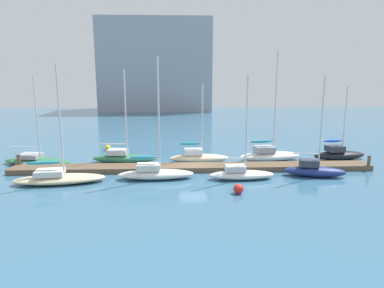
{
  "coord_description": "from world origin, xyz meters",
  "views": [
    {
      "loc": [
        -1.46,
        -29.88,
        8.47
      ],
      "look_at": [
        0.0,
        2.0,
        2.0
      ],
      "focal_mm": 32.2,
      "sensor_mm": 36.0,
      "label": 1
    }
  ],
  "objects_px": {
    "sailboat_8": "(339,154)",
    "sailboat_0": "(37,160)",
    "sailboat_3": "(155,172)",
    "sailboat_1": "(58,177)",
    "sailboat_6": "(269,154)",
    "harbor_building_distant": "(156,66)",
    "mooring_buoy_red": "(238,189)",
    "mooring_buoy_yellow": "(108,148)",
    "sailboat_4": "(198,157)",
    "sailboat_5": "(241,173)",
    "sailboat_7": "(314,170)",
    "sailboat_2": "(123,157)"
  },
  "relations": [
    {
      "from": "sailboat_2",
      "to": "harbor_building_distant",
      "type": "bearing_deg",
      "value": 94.18
    },
    {
      "from": "sailboat_0",
      "to": "sailboat_7",
      "type": "relative_size",
      "value": 0.98
    },
    {
      "from": "sailboat_5",
      "to": "sailboat_1",
      "type": "bearing_deg",
      "value": -179.37
    },
    {
      "from": "mooring_buoy_yellow",
      "to": "sailboat_3",
      "type": "bearing_deg",
      "value": -61.75
    },
    {
      "from": "sailboat_4",
      "to": "mooring_buoy_yellow",
      "type": "distance_m",
      "value": 11.54
    },
    {
      "from": "sailboat_3",
      "to": "harbor_building_distant",
      "type": "bearing_deg",
      "value": 91.11
    },
    {
      "from": "mooring_buoy_yellow",
      "to": "harbor_building_distant",
      "type": "relative_size",
      "value": 0.03
    },
    {
      "from": "sailboat_3",
      "to": "mooring_buoy_yellow",
      "type": "relative_size",
      "value": 15.26
    },
    {
      "from": "sailboat_6",
      "to": "harbor_building_distant",
      "type": "relative_size",
      "value": 0.42
    },
    {
      "from": "sailboat_6",
      "to": "mooring_buoy_yellow",
      "type": "distance_m",
      "value": 17.92
    },
    {
      "from": "sailboat_4",
      "to": "mooring_buoy_red",
      "type": "bearing_deg",
      "value": -76.5
    },
    {
      "from": "sailboat_0",
      "to": "sailboat_4",
      "type": "bearing_deg",
      "value": 11.73
    },
    {
      "from": "sailboat_1",
      "to": "sailboat_3",
      "type": "bearing_deg",
      "value": -1.26
    },
    {
      "from": "sailboat_6",
      "to": "sailboat_8",
      "type": "bearing_deg",
      "value": -6.78
    },
    {
      "from": "sailboat_5",
      "to": "sailboat_7",
      "type": "height_order",
      "value": "sailboat_5"
    },
    {
      "from": "sailboat_4",
      "to": "sailboat_6",
      "type": "relative_size",
      "value": 0.7
    },
    {
      "from": "sailboat_3",
      "to": "sailboat_5",
      "type": "relative_size",
      "value": 1.17
    },
    {
      "from": "sailboat_3",
      "to": "harbor_building_distant",
      "type": "height_order",
      "value": "harbor_building_distant"
    },
    {
      "from": "sailboat_5",
      "to": "sailboat_8",
      "type": "bearing_deg",
      "value": 27.84
    },
    {
      "from": "sailboat_1",
      "to": "sailboat_5",
      "type": "height_order",
      "value": "sailboat_1"
    },
    {
      "from": "sailboat_2",
      "to": "sailboat_8",
      "type": "bearing_deg",
      "value": 5.28
    },
    {
      "from": "sailboat_1",
      "to": "sailboat_3",
      "type": "xyz_separation_m",
      "value": [
        7.57,
        0.79,
        0.09
      ]
    },
    {
      "from": "sailboat_5",
      "to": "sailboat_8",
      "type": "xyz_separation_m",
      "value": [
        11.09,
        6.14,
        0.09
      ]
    },
    {
      "from": "sailboat_8",
      "to": "mooring_buoy_red",
      "type": "xyz_separation_m",
      "value": [
        -11.93,
        -9.65,
        -0.23
      ]
    },
    {
      "from": "sailboat_3",
      "to": "sailboat_5",
      "type": "bearing_deg",
      "value": -4.65
    },
    {
      "from": "sailboat_0",
      "to": "mooring_buoy_red",
      "type": "relative_size",
      "value": 11.22
    },
    {
      "from": "sailboat_3",
      "to": "sailboat_1",
      "type": "bearing_deg",
      "value": -175.88
    },
    {
      "from": "sailboat_8",
      "to": "sailboat_0",
      "type": "bearing_deg",
      "value": 174.66
    },
    {
      "from": "sailboat_1",
      "to": "harbor_building_distant",
      "type": "bearing_deg",
      "value": 78.16
    },
    {
      "from": "sailboat_4",
      "to": "mooring_buoy_red",
      "type": "height_order",
      "value": "sailboat_4"
    },
    {
      "from": "sailboat_4",
      "to": "harbor_building_distant",
      "type": "relative_size",
      "value": 0.29
    },
    {
      "from": "sailboat_7",
      "to": "mooring_buoy_red",
      "type": "height_order",
      "value": "sailboat_7"
    },
    {
      "from": "sailboat_4",
      "to": "sailboat_0",
      "type": "bearing_deg",
      "value": 179.93
    },
    {
      "from": "mooring_buoy_yellow",
      "to": "sailboat_0",
      "type": "bearing_deg",
      "value": -132.84
    },
    {
      "from": "sailboat_0",
      "to": "sailboat_4",
      "type": "height_order",
      "value": "sailboat_0"
    },
    {
      "from": "sailboat_4",
      "to": "sailboat_8",
      "type": "distance_m",
      "value": 14.25
    },
    {
      "from": "mooring_buoy_yellow",
      "to": "sailboat_7",
      "type": "bearing_deg",
      "value": -29.71
    },
    {
      "from": "sailboat_5",
      "to": "harbor_building_distant",
      "type": "xyz_separation_m",
      "value": [
        -10.01,
        57.05,
        9.94
      ]
    },
    {
      "from": "sailboat_8",
      "to": "sailboat_3",
      "type": "bearing_deg",
      "value": -168.81
    },
    {
      "from": "sailboat_8",
      "to": "harbor_building_distant",
      "type": "bearing_deg",
      "value": 106.02
    },
    {
      "from": "sailboat_8",
      "to": "mooring_buoy_red",
      "type": "height_order",
      "value": "sailboat_8"
    },
    {
      "from": "sailboat_0",
      "to": "sailboat_7",
      "type": "bearing_deg",
      "value": -0.28
    },
    {
      "from": "sailboat_0",
      "to": "sailboat_2",
      "type": "bearing_deg",
      "value": 13.87
    },
    {
      "from": "sailboat_7",
      "to": "harbor_building_distant",
      "type": "relative_size",
      "value": 0.33
    },
    {
      "from": "sailboat_2",
      "to": "sailboat_6",
      "type": "distance_m",
      "value": 14.43
    },
    {
      "from": "sailboat_4",
      "to": "mooring_buoy_yellow",
      "type": "height_order",
      "value": "sailboat_4"
    },
    {
      "from": "mooring_buoy_yellow",
      "to": "mooring_buoy_red",
      "type": "relative_size",
      "value": 0.88
    },
    {
      "from": "sailboat_2",
      "to": "harbor_building_distant",
      "type": "distance_m",
      "value": 52.08
    },
    {
      "from": "sailboat_3",
      "to": "mooring_buoy_red",
      "type": "xyz_separation_m",
      "value": [
        6.23,
        -3.85,
        -0.22
      ]
    },
    {
      "from": "sailboat_1",
      "to": "sailboat_3",
      "type": "height_order",
      "value": "sailboat_3"
    }
  ]
}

